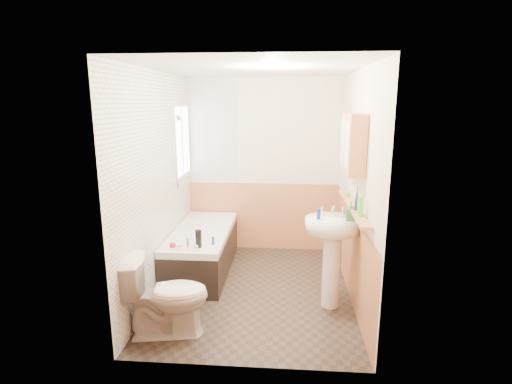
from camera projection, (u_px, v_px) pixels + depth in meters
floor at (255, 290)px, 4.70m from camera, size 2.80×2.80×0.00m
ceiling at (255, 69)px, 4.15m from camera, size 2.80×2.80×0.00m
wall_back at (263, 166)px, 5.79m from camera, size 2.20×0.02×2.50m
wall_front at (240, 224)px, 3.05m from camera, size 2.20×0.02×2.50m
wall_left at (157, 185)px, 4.51m from camera, size 0.02×2.80×2.50m
wall_right at (357, 188)px, 4.34m from camera, size 0.02×2.80×2.50m
wainscot_right at (351, 253)px, 4.51m from camera, size 0.01×2.80×1.00m
wainscot_front at (241, 312)px, 3.24m from camera, size 2.20×0.01×1.00m
wainscot_back at (262, 216)px, 5.94m from camera, size 2.20×0.01×1.00m
tile_cladding_left at (159, 185)px, 4.50m from camera, size 0.01×2.80×2.50m
tile_return_back at (212, 131)px, 5.71m from camera, size 0.75×0.01×1.50m
window at (182, 141)px, 5.34m from camera, size 0.03×0.79×0.99m
bathtub at (202, 249)px, 5.20m from camera, size 0.70×1.67×0.70m
shower_riser at (176, 139)px, 4.99m from camera, size 0.10×0.07×1.10m
toilet at (166, 296)px, 3.74m from camera, size 0.85×0.57×0.77m
sink at (332, 244)px, 4.19m from camera, size 0.58×0.47×1.11m
pine_shelf at (353, 206)px, 4.14m from camera, size 0.10×1.52×0.03m
medicine_cabinet at (353, 143)px, 4.04m from camera, size 0.17×0.67×0.60m
foam_can at (360, 206)px, 3.72m from camera, size 0.07×0.07×0.19m
green_bottle at (357, 198)px, 3.91m from camera, size 0.06×0.06×0.25m
black_jar at (347, 194)px, 4.55m from camera, size 0.08×0.08×0.04m
soap_bottle at (350, 216)px, 4.03m from camera, size 0.11×0.20×0.09m
clear_bottle at (319, 214)px, 4.07m from camera, size 0.05×0.05×0.11m
blue_gel at (199, 239)px, 4.47m from camera, size 0.07×0.06×0.21m
cream_jar at (173, 245)px, 4.51m from camera, size 0.07×0.07×0.04m
orange_bottle at (213, 241)px, 4.59m from camera, size 0.04×0.04×0.09m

